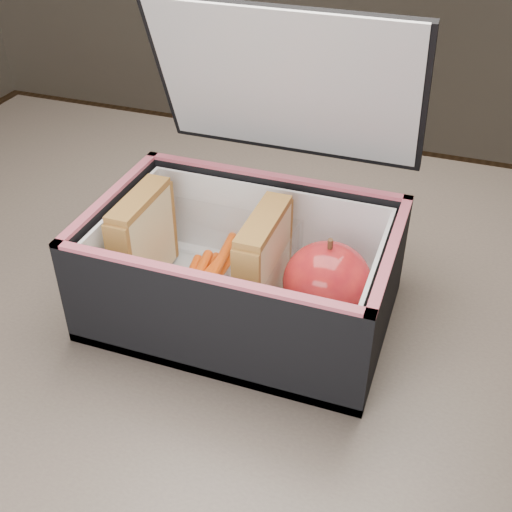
# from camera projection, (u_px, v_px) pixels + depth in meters

# --- Properties ---
(kitchen_table) EXTENTS (1.20, 0.80, 0.75)m
(kitchen_table) POSITION_uv_depth(u_px,v_px,m) (272.00, 376.00, 0.69)
(kitchen_table) COLOR brown
(kitchen_table) RESTS_ON ground
(lunch_bag) EXTENTS (0.28, 0.25, 0.27)m
(lunch_bag) POSITION_uv_depth(u_px,v_px,m) (244.00, 261.00, 0.61)
(lunch_bag) COLOR black
(lunch_bag) RESTS_ON kitchen_table
(plastic_tub) EXTENTS (0.17, 0.12, 0.07)m
(plastic_tub) POSITION_uv_depth(u_px,v_px,m) (203.00, 266.00, 0.62)
(plastic_tub) COLOR white
(plastic_tub) RESTS_ON lunch_bag
(sandwich_left) EXTENTS (0.02, 0.09, 0.10)m
(sandwich_left) POSITION_uv_depth(u_px,v_px,m) (143.00, 239.00, 0.63)
(sandwich_left) COLOR #DFC087
(sandwich_left) RESTS_ON plastic_tub
(sandwich_right) EXTENTS (0.03, 0.09, 0.10)m
(sandwich_right) POSITION_uv_depth(u_px,v_px,m) (263.00, 263.00, 0.59)
(sandwich_right) COLOR #DFC087
(sandwich_right) RESTS_ON plastic_tub
(carrot_sticks) EXTENTS (0.04, 0.12, 0.03)m
(carrot_sticks) POSITION_uv_depth(u_px,v_px,m) (202.00, 278.00, 0.63)
(carrot_sticks) COLOR #EA4917
(carrot_sticks) RESTS_ON plastic_tub
(paper_napkin) EXTENTS (0.09, 0.10, 0.01)m
(paper_napkin) POSITION_uv_depth(u_px,v_px,m) (327.00, 319.00, 0.60)
(paper_napkin) COLOR white
(paper_napkin) RESTS_ON lunch_bag
(red_apple) EXTENTS (0.09, 0.09, 0.09)m
(red_apple) POSITION_uv_depth(u_px,v_px,m) (327.00, 283.00, 0.58)
(red_apple) COLOR maroon
(red_apple) RESTS_ON paper_napkin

